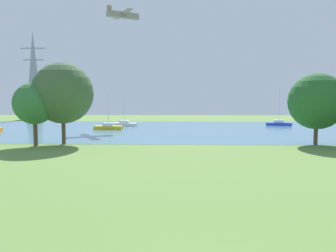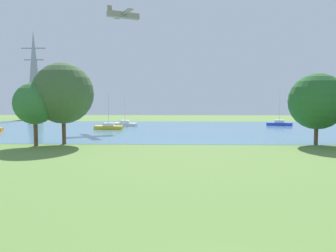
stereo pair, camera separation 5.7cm
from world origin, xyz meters
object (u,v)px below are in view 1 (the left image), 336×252
(light_aircraft, at_px, (123,15))
(tree_mid_shore, at_px, (63,93))
(tree_east_near, at_px, (35,104))
(tree_east_far, at_px, (317,101))
(electricity_pylon, at_px, (34,75))
(sailboat_blue, at_px, (279,123))
(sailboat_white, at_px, (125,124))
(sailboat_yellow, at_px, (108,127))

(light_aircraft, bearing_deg, tree_mid_shore, -94.49)
(tree_east_near, bearing_deg, light_aircraft, 80.81)
(tree_east_far, bearing_deg, tree_east_near, -176.71)
(tree_east_near, xyz_separation_m, electricity_pylon, (-22.34, 51.38, 6.97))
(electricity_pylon, bearing_deg, sailboat_blue, -20.61)
(tree_east_far, xyz_separation_m, electricity_pylon, (-53.46, 49.60, 6.74))
(sailboat_white, relative_size, light_aircraft, 0.75)
(sailboat_yellow, xyz_separation_m, electricity_pylon, (-26.12, 31.04, 11.16))
(sailboat_yellow, xyz_separation_m, sailboat_blue, (31.72, 9.30, 0.01))
(sailboat_yellow, relative_size, tree_east_far, 0.75)
(sailboat_blue, height_order, tree_east_far, tree_east_far)
(tree_mid_shore, bearing_deg, sailboat_white, 83.88)
(sailboat_blue, xyz_separation_m, electricity_pylon, (-57.84, 21.75, 11.15))
(sailboat_blue, relative_size, tree_mid_shore, 0.78)
(tree_east_near, distance_m, electricity_pylon, 56.46)
(sailboat_white, bearing_deg, tree_east_far, -45.13)
(sailboat_yellow, relative_size, sailboat_blue, 0.83)
(light_aircraft, bearing_deg, electricity_pylon, 141.90)
(tree_east_near, xyz_separation_m, tree_east_far, (31.12, 1.79, 0.23))
(electricity_pylon, bearing_deg, tree_east_near, -66.51)
(tree_east_near, distance_m, tree_east_far, 31.18)
(tree_east_near, bearing_deg, electricity_pylon, 113.49)
(sailboat_blue, height_order, light_aircraft, light_aircraft)
(sailboat_yellow, distance_m, tree_east_far, 33.33)
(tree_east_near, height_order, electricity_pylon, electricity_pylon)
(tree_east_near, relative_size, tree_east_far, 0.87)
(sailboat_yellow, relative_size, tree_east_near, 0.86)
(tree_mid_shore, relative_size, light_aircraft, 1.17)
(tree_east_near, distance_m, tree_mid_shore, 3.21)
(tree_east_near, xyz_separation_m, tree_mid_shore, (2.62, 1.46, 1.14))
(sailboat_yellow, height_order, sailboat_white, sailboat_yellow)
(sailboat_yellow, xyz_separation_m, tree_east_near, (-3.78, -20.34, 4.19))
(tree_mid_shore, bearing_deg, sailboat_blue, 40.59)
(light_aircraft, bearing_deg, sailboat_white, -77.13)
(sailboat_white, relative_size, tree_mid_shore, 0.64)
(tree_east_near, bearing_deg, tree_mid_shore, 29.17)
(sailboat_white, height_order, tree_east_far, tree_east_far)
(tree_east_near, xyz_separation_m, light_aircraft, (4.86, 30.06, 16.95))
(sailboat_blue, distance_m, tree_east_near, 46.44)
(sailboat_white, bearing_deg, sailboat_yellow, -102.73)
(sailboat_white, relative_size, electricity_pylon, 0.26)
(sailboat_white, relative_size, tree_east_far, 0.74)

